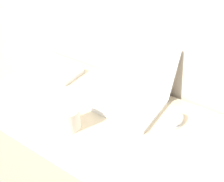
{
  "coord_description": "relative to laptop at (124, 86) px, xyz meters",
  "views": [
    {
      "loc": [
        0.51,
        -0.36,
        1.47
      ],
      "look_at": [
        0.02,
        0.37,
        0.82
      ],
      "focal_mm": 42.0,
      "sensor_mm": 36.0,
      "label": 1
    }
  ],
  "objects": [
    {
      "name": "computer_mouse",
      "position": [
        0.27,
        -0.03,
        -0.04
      ],
      "size": [
        0.06,
        0.09,
        0.03
      ],
      "color": "#B2B2B7",
      "rests_on": "desk"
    },
    {
      "name": "external_keyboard",
      "position": [
        -0.45,
        -0.02,
        -0.04
      ],
      "size": [
        0.37,
        0.15,
        0.02
      ],
      "color": "silver",
      "rests_on": "desk"
    },
    {
      "name": "laptop",
      "position": [
        0.0,
        0.0,
        0.0
      ],
      "size": [
        0.39,
        0.3,
        0.23
      ],
      "color": "silver",
      "rests_on": "desk"
    },
    {
      "name": "drink_cup",
      "position": [
        -0.07,
        -0.29,
        -0.0
      ],
      "size": [
        0.08,
        0.08,
        0.09
      ],
      "color": "silver",
      "rests_on": "desk"
    },
    {
      "name": "desk",
      "position": [
        -0.02,
        -0.17,
        -0.42
      ],
      "size": [
        1.1,
        0.58,
        0.73
      ],
      "color": "beige",
      "rests_on": "ground_plane"
    }
  ]
}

